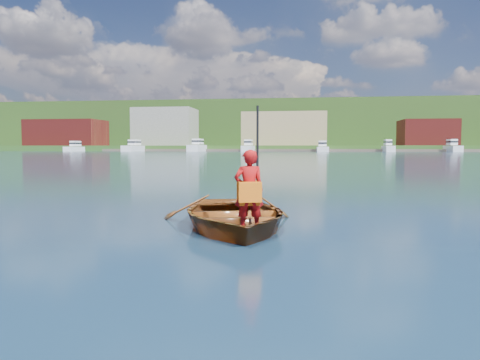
% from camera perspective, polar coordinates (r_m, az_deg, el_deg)
% --- Properties ---
extents(ground, '(600.00, 600.00, 0.00)m').
position_cam_1_polar(ground, '(8.10, -10.36, -5.72)').
color(ground, '#122F45').
rests_on(ground, ground).
extents(rowboat, '(3.30, 4.02, 0.73)m').
position_cam_1_polar(rowboat, '(7.92, -0.85, -4.31)').
color(rowboat, brown).
rests_on(rowboat, ground).
extents(child_paddler, '(0.51, 0.41, 1.89)m').
position_cam_1_polar(child_paddler, '(6.99, 1.12, -1.30)').
color(child_paddler, '#9E0D0E').
rests_on(child_paddler, ground).
extents(shoreline, '(400.00, 140.00, 22.00)m').
position_cam_1_polar(shoreline, '(244.36, 7.36, 6.07)').
color(shoreline, '#305921').
rests_on(shoreline, ground).
extents(dock, '(160.00, 12.11, 0.80)m').
position_cam_1_polar(dock, '(155.76, 10.71, 3.58)').
color(dock, brown).
rests_on(dock, ground).
extents(waterfront_buildings, '(202.00, 16.00, 14.00)m').
position_cam_1_polar(waterfront_buildings, '(173.00, 4.54, 6.10)').
color(waterfront_buildings, maroon).
rests_on(waterfront_buildings, ground).
extents(marina_yachts, '(144.72, 13.52, 4.44)m').
position_cam_1_polar(marina_yachts, '(151.21, 4.23, 4.00)').
color(marina_yachts, white).
rests_on(marina_yachts, ground).
extents(hillside_trees, '(296.74, 80.50, 25.80)m').
position_cam_1_polar(hillside_trees, '(245.39, 7.12, 7.75)').
color(hillside_trees, '#382314').
rests_on(hillside_trees, ground).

